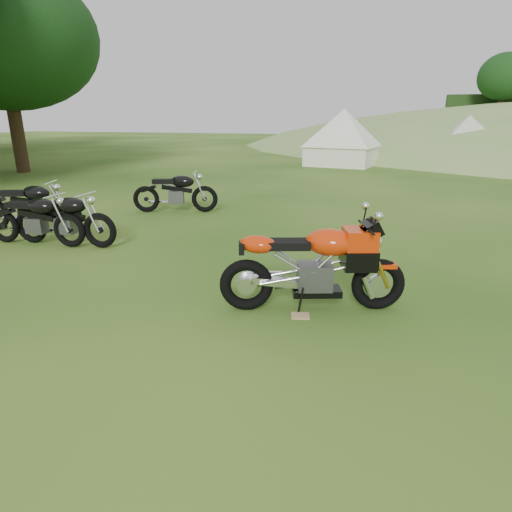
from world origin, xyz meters
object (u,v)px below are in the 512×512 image
(plywood_board, at_px, (300,316))
(vintage_moto_c, at_px, (34,218))
(vintage_moto_a, at_px, (64,217))
(sport_motorcycle, at_px, (313,260))
(vintage_moto_d, at_px, (175,191))
(vintage_moto_b, at_px, (28,204))
(tent_left, at_px, (343,138))
(tent_mid, at_px, (467,138))

(plywood_board, xyz_separation_m, vintage_moto_c, (-5.49, 1.56, 0.53))
(vintage_moto_a, bearing_deg, sport_motorcycle, -20.19)
(sport_motorcycle, bearing_deg, vintage_moto_c, 148.60)
(vintage_moto_a, xyz_separation_m, vintage_moto_d, (0.57, 3.37, 0.01))
(vintage_moto_c, bearing_deg, vintage_moto_b, 134.27)
(vintage_moto_b, distance_m, vintage_moto_c, 1.36)
(sport_motorcycle, xyz_separation_m, vintage_moto_b, (-6.60, 2.19, -0.11))
(vintage_moto_d, bearing_deg, vintage_moto_a, -118.22)
(vintage_moto_d, bearing_deg, vintage_moto_c, -126.40)
(tent_left, height_order, tent_mid, tent_left)
(sport_motorcycle, xyz_separation_m, vintage_moto_a, (-5.02, 1.43, -0.12))
(tent_mid, bearing_deg, vintage_moto_c, -120.23)
(vintage_moto_c, xyz_separation_m, tent_left, (3.86, 16.47, 0.82))
(vintage_moto_a, distance_m, tent_left, 16.68)
(vintage_moto_b, bearing_deg, sport_motorcycle, -39.24)
(plywood_board, height_order, tent_left, tent_left)
(tent_mid, bearing_deg, vintage_moto_b, -123.58)
(vintage_moto_d, relative_size, tent_left, 0.67)
(plywood_board, height_order, vintage_moto_c, vintage_moto_c)
(vintage_moto_d, height_order, tent_left, tent_left)
(vintage_moto_b, relative_size, vintage_moto_d, 1.02)
(vintage_moto_c, height_order, tent_mid, tent_mid)
(sport_motorcycle, xyz_separation_m, tent_left, (-1.71, 17.76, 0.69))
(vintage_moto_c, distance_m, tent_left, 16.93)
(plywood_board, bearing_deg, tent_mid, 78.01)
(tent_left, bearing_deg, vintage_moto_d, -92.68)
(tent_left, bearing_deg, tent_mid, 41.75)
(vintage_moto_a, distance_m, vintage_moto_d, 3.42)
(sport_motorcycle, bearing_deg, vintage_moto_a, 145.76)
(plywood_board, distance_m, vintage_moto_d, 6.71)
(vintage_moto_c, bearing_deg, plywood_board, -20.38)
(vintage_moto_a, bearing_deg, tent_left, 74.29)
(tent_left, xyz_separation_m, tent_mid, (6.31, 4.02, -0.09))
(vintage_moto_a, relative_size, tent_mid, 0.71)
(vintage_moto_d, height_order, tent_mid, tent_mid)
(tent_left, bearing_deg, vintage_moto_c, -93.98)
(sport_motorcycle, distance_m, vintage_moto_d, 6.55)
(vintage_moto_c, bearing_deg, tent_left, 72.28)
(vintage_moto_d, bearing_deg, tent_left, 59.55)
(plywood_board, height_order, vintage_moto_a, vintage_moto_a)
(sport_motorcycle, bearing_deg, vintage_moto_d, 114.48)
(vintage_moto_c, height_order, tent_left, tent_left)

